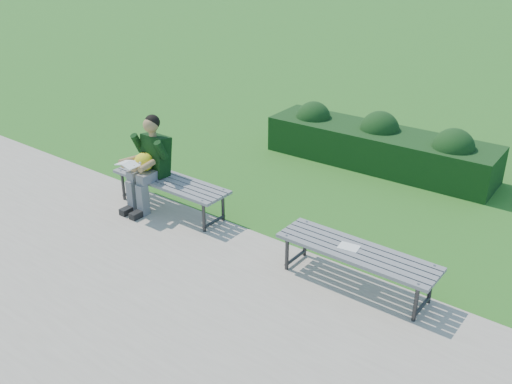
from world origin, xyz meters
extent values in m
plane|color=#33781B|center=(0.00, 0.00, 0.00)|extent=(80.00, 80.00, 0.00)
cube|color=beige|center=(0.00, -1.75, 0.01)|extent=(30.00, 3.50, 0.02)
cube|color=#174112|center=(0.05, 3.04, 0.30)|extent=(3.80, 1.06, 0.60)
sphere|color=#174112|center=(-1.20, 3.00, 0.57)|extent=(0.62, 0.62, 0.60)
sphere|color=#174112|center=(-0.01, 3.12, 0.57)|extent=(0.67, 0.67, 0.65)
sphere|color=#174112|center=(1.25, 3.03, 0.57)|extent=(0.66, 0.66, 0.64)
cube|color=gray|center=(-1.49, -0.41, 0.45)|extent=(1.80, 0.08, 0.04)
cube|color=gray|center=(-1.49, -0.31, 0.45)|extent=(1.80, 0.08, 0.04)
cube|color=gray|center=(-1.49, -0.20, 0.45)|extent=(1.80, 0.09, 0.04)
cube|color=gray|center=(-1.49, -0.10, 0.45)|extent=(1.80, 0.09, 0.04)
cube|color=gray|center=(-1.49, 0.00, 0.45)|extent=(1.80, 0.09, 0.04)
cylinder|color=#2D2D30|center=(-2.27, -0.39, 0.23)|extent=(0.04, 0.04, 0.41)
cylinder|color=#2D2D30|center=(-2.27, -0.01, 0.23)|extent=(0.04, 0.04, 0.41)
cylinder|color=#2D2D30|center=(-2.27, -0.20, 0.41)|extent=(0.04, 0.42, 0.04)
cylinder|color=#2D2D30|center=(-2.27, -0.20, 0.08)|extent=(0.04, 0.42, 0.04)
cylinder|color=gray|center=(-2.27, -0.41, 0.47)|extent=(0.02, 0.02, 0.01)
cylinder|color=gray|center=(-2.27, 0.00, 0.47)|extent=(0.02, 0.02, 0.01)
cylinder|color=#2D2D30|center=(-0.71, -0.39, 0.23)|extent=(0.04, 0.04, 0.41)
cylinder|color=#2D2D30|center=(-0.71, -0.01, 0.23)|extent=(0.04, 0.04, 0.41)
cylinder|color=#2D2D30|center=(-0.71, -0.20, 0.41)|extent=(0.04, 0.42, 0.04)
cylinder|color=#2D2D30|center=(-0.71, -0.20, 0.08)|extent=(0.04, 0.42, 0.04)
cylinder|color=gray|center=(-0.71, -0.41, 0.47)|extent=(0.02, 0.02, 0.01)
cylinder|color=gray|center=(-0.71, 0.00, 0.47)|extent=(0.02, 0.02, 0.01)
cube|color=gray|center=(1.43, -0.49, 0.45)|extent=(1.80, 0.09, 0.04)
cube|color=gray|center=(1.43, -0.39, 0.45)|extent=(1.80, 0.08, 0.04)
cube|color=gray|center=(1.43, -0.29, 0.45)|extent=(1.80, 0.08, 0.04)
cube|color=gray|center=(1.43, -0.18, 0.45)|extent=(1.80, 0.09, 0.04)
cube|color=gray|center=(1.43, -0.08, 0.45)|extent=(1.80, 0.09, 0.04)
cylinder|color=#2D2D30|center=(0.65, -0.48, 0.23)|extent=(0.04, 0.04, 0.41)
cylinder|color=#2D2D30|center=(0.65, -0.10, 0.23)|extent=(0.04, 0.04, 0.41)
cylinder|color=#2D2D30|center=(0.65, -0.29, 0.41)|extent=(0.04, 0.42, 0.04)
cylinder|color=#2D2D30|center=(0.65, -0.29, 0.08)|extent=(0.04, 0.42, 0.04)
cylinder|color=gray|center=(0.65, -0.49, 0.47)|extent=(0.02, 0.02, 0.01)
cylinder|color=gray|center=(0.65, -0.08, 0.47)|extent=(0.02, 0.02, 0.01)
cylinder|color=#2D2D30|center=(2.21, -0.48, 0.23)|extent=(0.04, 0.04, 0.41)
cylinder|color=#2D2D30|center=(2.21, -0.10, 0.23)|extent=(0.04, 0.04, 0.41)
cylinder|color=#2D2D30|center=(2.21, -0.29, 0.41)|extent=(0.04, 0.42, 0.04)
cylinder|color=#2D2D30|center=(2.21, -0.29, 0.08)|extent=(0.04, 0.42, 0.04)
cylinder|color=gray|center=(2.21, -0.49, 0.47)|extent=(0.02, 0.02, 0.01)
cylinder|color=gray|center=(2.21, -0.08, 0.47)|extent=(0.02, 0.02, 0.01)
cube|color=gray|center=(-1.89, -0.36, 0.54)|extent=(0.14, 0.42, 0.13)
cube|color=gray|center=(-1.69, -0.36, 0.54)|extent=(0.14, 0.42, 0.13)
cube|color=gray|center=(-1.89, -0.54, 0.24)|extent=(0.12, 0.13, 0.45)
cube|color=gray|center=(-1.69, -0.54, 0.24)|extent=(0.12, 0.13, 0.45)
cube|color=black|center=(-1.89, -0.64, 0.07)|extent=(0.11, 0.26, 0.09)
cube|color=black|center=(-1.69, -0.64, 0.07)|extent=(0.11, 0.26, 0.09)
cube|color=black|center=(-1.79, -0.16, 0.75)|extent=(0.40, 0.30, 0.59)
cylinder|color=#A37C4D|center=(-1.79, -0.18, 1.07)|extent=(0.10, 0.10, 0.08)
sphere|color=#A37C4D|center=(-1.79, -0.20, 1.20)|extent=(0.21, 0.21, 0.21)
sphere|color=black|center=(-1.79, -0.17, 1.23)|extent=(0.21, 0.21, 0.21)
cylinder|color=black|center=(-2.02, -0.26, 0.91)|extent=(0.10, 0.21, 0.30)
cylinder|color=black|center=(-1.56, -0.26, 0.91)|extent=(0.10, 0.21, 0.30)
cylinder|color=#A37C4D|center=(-1.96, -0.48, 0.74)|extent=(0.14, 0.31, 0.08)
cylinder|color=#A37C4D|center=(-1.62, -0.48, 0.74)|extent=(0.14, 0.31, 0.08)
sphere|color=#A37C4D|center=(-1.89, -0.64, 0.74)|extent=(0.09, 0.09, 0.09)
sphere|color=#A37C4D|center=(-1.69, -0.64, 0.74)|extent=(0.09, 0.09, 0.09)
sphere|color=yellow|center=(-1.79, -0.38, 0.72)|extent=(0.26, 0.26, 0.26)
cone|color=#E13D02|center=(-1.79, -0.50, 0.71)|extent=(0.07, 0.07, 0.07)
cone|color=black|center=(-1.80, -0.37, 0.85)|extent=(0.03, 0.05, 0.08)
cone|color=black|center=(-1.77, -0.36, 0.85)|extent=(0.03, 0.04, 0.07)
sphere|color=white|center=(-1.83, -0.48, 0.75)|extent=(0.05, 0.05, 0.05)
sphere|color=white|center=(-1.74, -0.48, 0.75)|extent=(0.05, 0.05, 0.05)
cube|color=white|center=(-1.86, -0.66, 0.79)|extent=(0.15, 0.20, 0.05)
cube|color=white|center=(-1.71, -0.66, 0.79)|extent=(0.15, 0.20, 0.05)
cube|color=white|center=(1.33, -0.29, 0.47)|extent=(0.24, 0.19, 0.01)
camera|label=1|loc=(3.76, -5.13, 3.68)|focal=40.00mm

